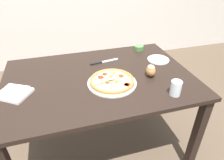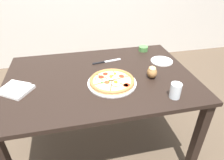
% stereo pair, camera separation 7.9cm
% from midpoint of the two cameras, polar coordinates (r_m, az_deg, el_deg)
% --- Properties ---
extents(ground_plane, '(12.00, 12.00, 0.00)m').
position_cam_midpoint_polar(ground_plane, '(1.98, -1.55, -17.65)').
color(ground_plane, brown).
extents(dining_table, '(1.39, 0.94, 0.75)m').
position_cam_midpoint_polar(dining_table, '(1.54, -1.90, -1.89)').
color(dining_table, black).
rests_on(dining_table, ground_plane).
extents(pizza, '(0.34, 0.34, 0.05)m').
position_cam_midpoint_polar(pizza, '(1.40, 1.64, -0.39)').
color(pizza, white).
rests_on(pizza, dining_table).
extents(ramekin_bowl, '(0.09, 0.09, 0.04)m').
position_cam_midpoint_polar(ramekin_bowl, '(1.92, 10.11, 8.83)').
color(ramekin_bowl, '#4C8442').
rests_on(ramekin_bowl, dining_table).
extents(napkin_folded, '(0.25, 0.24, 0.04)m').
position_cam_midpoint_polar(napkin_folded, '(1.45, -24.44, -2.37)').
color(napkin_folded, white).
rests_on(napkin_folded, dining_table).
extents(bread_piece_near, '(0.09, 0.11, 0.09)m').
position_cam_midpoint_polar(bread_piece_near, '(1.49, 12.88, 2.26)').
color(bread_piece_near, olive).
rests_on(bread_piece_near, dining_table).
extents(knife_main, '(0.25, 0.06, 0.01)m').
position_cam_midpoint_polar(knife_main, '(1.69, -0.26, 5.28)').
color(knife_main, silver).
rests_on(knife_main, dining_table).
extents(water_glass, '(0.07, 0.07, 0.10)m').
position_cam_midpoint_polar(water_glass, '(1.33, 19.29, -3.11)').
color(water_glass, white).
rests_on(water_glass, dining_table).
extents(side_saucer, '(0.18, 0.18, 0.01)m').
position_cam_midpoint_polar(side_saucer, '(1.76, 15.28, 5.21)').
color(side_saucer, white).
rests_on(side_saucer, dining_table).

